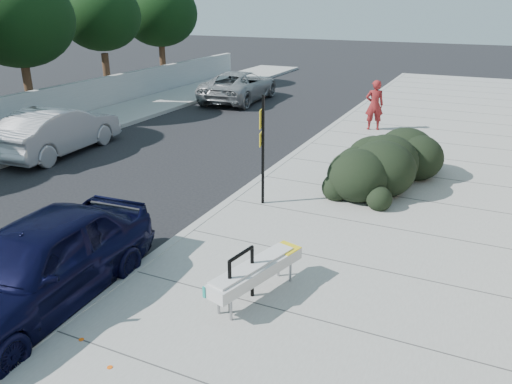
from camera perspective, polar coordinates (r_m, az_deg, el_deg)
ground at (r=9.94m, az=-13.82°, el=-9.45°), size 120.00×120.00×0.00m
sidewalk_near at (r=12.51m, az=22.85°, el=-3.60°), size 11.20×50.00×0.15m
sidewalk_far at (r=19.64m, az=-26.81°, el=4.44°), size 3.00×50.00×0.15m
curb_near at (r=13.72m, az=-0.94°, el=0.33°), size 0.22×50.00×0.17m
curb_far at (r=18.50m, az=-23.88°, el=4.04°), size 0.22×50.00×0.17m
tree_far_d at (r=23.88m, az=-25.61°, el=17.36°), size 4.60×4.60×6.16m
tree_far_e at (r=27.40m, az=-17.34°, el=18.63°), size 4.00×4.00×5.90m
tree_far_f at (r=31.32m, az=-10.96°, el=19.37°), size 4.40×4.40×6.07m
bench at (r=8.58m, az=0.04°, el=-9.05°), size 0.97×2.10×0.62m
bike_rack at (r=8.33m, az=-1.69°, el=-9.27°), size 0.17×0.66×0.98m
sign_post at (r=12.12m, az=0.74°, el=5.53°), size 0.13×0.31×2.74m
hedge at (r=14.29m, az=14.94°, el=4.07°), size 3.28×4.64×1.58m
sedan_navy at (r=9.22m, az=-23.58°, el=-7.59°), size 2.18×4.81×1.60m
wagon_silver at (r=18.38m, az=-21.69°, el=6.56°), size 2.06×4.95×1.59m
suv_silver at (r=26.44m, az=-1.90°, el=12.01°), size 2.83×5.65×1.54m
pedestrian at (r=20.23m, az=13.39°, el=9.64°), size 0.83×0.69×1.94m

